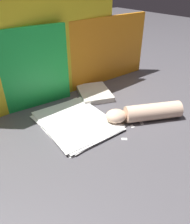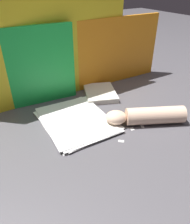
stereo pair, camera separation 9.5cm
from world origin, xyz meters
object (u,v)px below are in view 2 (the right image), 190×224
(scissors, at_px, (114,125))
(paper_stack, at_px, (76,120))
(book_closed, at_px, (100,93))
(hand_forearm, at_px, (147,116))

(scissors, bearing_deg, paper_stack, 138.50)
(book_closed, height_order, scissors, book_closed)
(scissors, relative_size, hand_forearm, 0.42)
(paper_stack, distance_m, scissors, 0.17)
(paper_stack, relative_size, hand_forearm, 1.06)
(book_closed, bearing_deg, paper_stack, -145.41)
(paper_stack, distance_m, hand_forearm, 0.32)
(hand_forearm, bearing_deg, scissors, 155.96)
(paper_stack, height_order, book_closed, book_closed)
(paper_stack, xyz_separation_m, scissors, (0.13, -0.11, -0.00))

